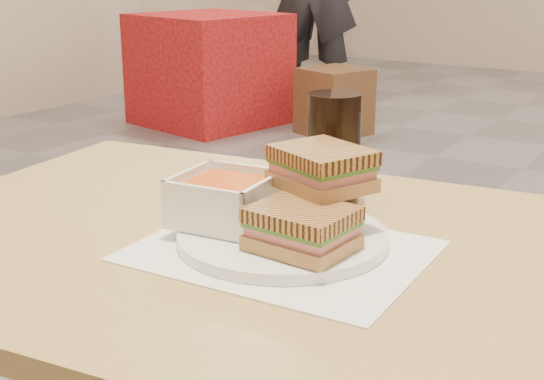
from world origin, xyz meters
The scene contains 10 objects.
main_table centered at (0.08, -1.98, 0.64)m, with size 1.28×0.86×0.75m.
tray_liner centered at (0.03, -2.02, 0.75)m, with size 0.36×0.28×0.00m.
plate centered at (0.02, -1.99, 0.76)m, with size 0.26×0.26×0.01m.
soup_bowl centered at (-0.06, -2.00, 0.79)m, with size 0.13×0.13×0.06m.
panini_lower centered at (0.07, -2.03, 0.79)m, with size 0.12×0.10×0.05m.
panini_upper centered at (0.05, -1.95, 0.84)m, with size 0.14×0.13×0.05m.
cola_glass centered at (0.00, -1.82, 0.83)m, with size 0.08×0.08×0.16m.
bg_table_0 centered at (-2.65, 1.27, 0.37)m, with size 0.98×0.98×0.74m.
bg_chair_0l centered at (-2.84, 1.66, 0.23)m, with size 0.43×0.43×0.46m.
bg_chair_0r centered at (-1.77, 1.44, 0.21)m, with size 0.48×0.48×0.42m.
Camera 1 is at (0.48, -2.72, 1.09)m, focal length 48.76 mm.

